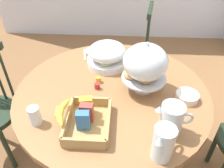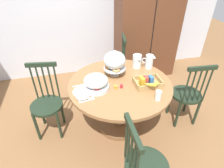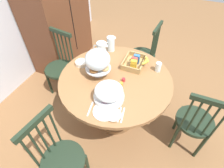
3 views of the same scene
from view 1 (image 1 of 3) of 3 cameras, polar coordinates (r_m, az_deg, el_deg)
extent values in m
plane|color=brown|center=(1.97, -4.25, -20.24)|extent=(10.00, 10.00, 0.00)
cylinder|color=olive|center=(1.48, 0.00, -2.13)|extent=(1.25, 1.25, 0.04)
cylinder|color=brown|center=(1.72, 0.00, -10.68)|extent=(0.14, 0.14, 0.63)
cylinder|color=brown|center=(2.00, 0.00, -17.39)|extent=(0.56, 0.56, 0.06)
cylinder|color=#1E2D1E|center=(1.99, 24.42, -13.60)|extent=(0.04, 0.04, 0.45)
cylinder|color=#1E2D1E|center=(2.39, 4.56, 7.07)|extent=(0.40, 0.40, 0.04)
cylinder|color=#1E2D1E|center=(2.64, 1.74, 4.76)|extent=(0.04, 0.04, 0.45)
cylinder|color=#1E2D1E|center=(2.41, 0.54, 1.18)|extent=(0.04, 0.04, 0.45)
cylinder|color=#1E2D1E|center=(2.62, 7.80, 4.03)|extent=(0.04, 0.04, 0.45)
cylinder|color=#1E2D1E|center=(2.39, 7.14, 0.35)|extent=(0.04, 0.04, 0.45)
cylinder|color=#1E2D1E|center=(2.39, 9.25, 13.24)|extent=(0.02, 0.02, 0.48)
cylinder|color=#1E2D1E|center=(2.32, 9.11, 12.54)|extent=(0.02, 0.02, 0.48)
cylinder|color=#1E2D1E|center=(2.26, 8.97, 11.79)|extent=(0.02, 0.02, 0.48)
cylinder|color=#1E2D1E|center=(2.20, 8.82, 11.01)|extent=(0.02, 0.02, 0.48)
cylinder|color=#1E2D1E|center=(2.14, 8.66, 10.18)|extent=(0.02, 0.02, 0.48)
cube|color=#1E2D1E|center=(2.16, 9.67, 17.97)|extent=(0.36, 0.09, 0.05)
cylinder|color=#1E2D1E|center=(1.96, -24.82, -14.79)|extent=(0.04, 0.04, 0.45)
cylinder|color=#1E2D1E|center=(2.11, -21.84, -8.90)|extent=(0.04, 0.04, 0.45)
cylinder|color=#1E2D1E|center=(1.84, -24.96, 1.60)|extent=(0.02, 0.02, 0.48)
cylinder|color=silver|center=(1.48, 7.72, -1.12)|extent=(0.12, 0.12, 0.02)
cylinder|color=silver|center=(1.46, 7.84, 0.01)|extent=(0.03, 0.03, 0.09)
cylinder|color=silver|center=(1.43, 8.01, 1.62)|extent=(0.28, 0.28, 0.01)
torus|color=#B27033|center=(1.38, 8.38, 1.37)|extent=(0.10, 0.10, 0.03)
torus|color=#D19347|center=(1.42, 9.81, 2.46)|extent=(0.10, 0.10, 0.03)
torus|color=#935628|center=(1.48, 8.37, 4.08)|extent=(0.10, 0.10, 0.03)
torus|color=tan|center=(1.41, 4.80, 2.52)|extent=(0.10, 0.10, 0.03)
ellipsoid|color=silver|center=(1.36, 8.44, 5.53)|extent=(0.27, 0.27, 0.22)
sphere|color=silver|center=(1.30, 8.92, 9.97)|extent=(0.02, 0.02, 0.02)
cylinder|color=silver|center=(1.70, -1.14, 5.64)|extent=(0.30, 0.30, 0.05)
ellipsoid|color=beige|center=(1.62, -1.65, 5.48)|extent=(0.09, 0.09, 0.03)
ellipsoid|color=#8CBF59|center=(1.68, 1.17, 6.66)|extent=(0.09, 0.09, 0.03)
ellipsoid|color=#6B2D4C|center=(1.74, -0.84, 7.86)|extent=(0.09, 0.09, 0.03)
ellipsoid|color=#CC3D33|center=(1.69, -3.44, 6.83)|extent=(0.09, 0.09, 0.03)
ellipsoid|color=silver|center=(1.65, -1.18, 8.27)|extent=(0.28, 0.28, 0.13)
cylinder|color=silver|center=(1.08, 12.79, -14.36)|extent=(0.10, 0.10, 0.19)
cylinder|color=orange|center=(1.10, 12.58, -15.27)|extent=(0.09, 0.09, 0.13)
cone|color=silver|center=(0.98, 11.94, -13.90)|extent=(0.05, 0.05, 0.03)
torus|color=silver|center=(1.12, 14.31, -11.75)|extent=(0.07, 0.05, 0.07)
cylinder|color=silver|center=(1.19, 14.69, -8.67)|extent=(0.12, 0.12, 0.18)
cylinder|color=white|center=(1.21, 14.48, -9.56)|extent=(0.10, 0.10, 0.12)
cone|color=silver|center=(1.13, 11.87, -6.07)|extent=(0.04, 0.04, 0.03)
torus|color=silver|center=(1.21, 18.25, -8.26)|extent=(0.02, 0.07, 0.07)
cube|color=tan|center=(1.25, -5.97, -10.14)|extent=(0.30, 0.22, 0.01)
cube|color=tan|center=(1.25, -11.09, -8.91)|extent=(0.30, 0.02, 0.07)
cube|color=tan|center=(1.22, -0.88, -9.52)|extent=(0.30, 0.02, 0.07)
cube|color=tan|center=(1.34, -5.15, -4.52)|extent=(0.02, 0.22, 0.07)
cube|color=tan|center=(1.14, -7.16, -14.79)|extent=(0.02, 0.22, 0.07)
cube|color=gold|center=(1.27, -6.32, -5.49)|extent=(0.05, 0.08, 0.11)
cube|color=#B23D33|center=(1.23, -6.36, -7.12)|extent=(0.05, 0.07, 0.11)
cube|color=#336BAD|center=(1.19, -7.36, -9.07)|extent=(0.05, 0.07, 0.11)
ellipsoid|color=yellow|center=(1.24, -12.49, -5.90)|extent=(0.14, 0.08, 0.05)
ellipsoid|color=yellow|center=(1.22, -12.81, -6.88)|extent=(0.13, 0.03, 0.05)
ellipsoid|color=yellow|center=(1.20, -13.15, -7.89)|extent=(0.14, 0.08, 0.05)
cylinder|color=white|center=(1.85, -1.58, 7.85)|extent=(0.22, 0.22, 0.01)
cylinder|color=white|center=(1.86, -4.35, 8.35)|extent=(0.15, 0.15, 0.01)
cylinder|color=white|center=(1.46, 18.40, -3.02)|extent=(0.14, 0.14, 0.04)
cylinder|color=silver|center=(1.29, -18.92, -7.55)|extent=(0.06, 0.06, 0.11)
cylinder|color=#B7282D|center=(1.47, -3.77, -0.52)|extent=(0.04, 0.04, 0.04)
cylinder|color=orange|center=(1.53, -3.48, 1.12)|extent=(0.04, 0.04, 0.04)
cube|color=silver|center=(1.84, -5.96, 7.49)|extent=(0.17, 0.04, 0.01)
cube|color=silver|center=(1.84, -6.89, 7.42)|extent=(0.17, 0.04, 0.01)
cube|color=silver|center=(1.86, 2.75, 8.00)|extent=(0.17, 0.04, 0.01)
camera|label=2|loc=(2.49, -55.67, 32.52)|focal=29.64mm
camera|label=3|loc=(2.56, -14.46, 46.50)|focal=28.48mm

